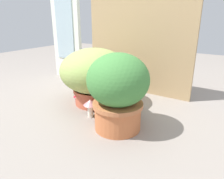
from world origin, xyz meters
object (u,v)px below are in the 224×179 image
at_px(leafy_planter, 118,90).
at_px(mushroom_ornament_pink, 90,105).
at_px(cat, 128,99).
at_px(mushroom_ornament_red, 79,95).
at_px(grass_planter, 94,74).

relative_size(leafy_planter, mushroom_ornament_pink, 3.67).
height_order(leafy_planter, cat, leafy_planter).
bearing_deg(mushroom_ornament_pink, leafy_planter, -6.91).
relative_size(cat, mushroom_ornament_red, 3.08).
bearing_deg(grass_planter, mushroom_ornament_pink, -60.52).
bearing_deg(mushroom_ornament_red, grass_planter, 48.49).
relative_size(mushroom_ornament_red, mushroom_ornament_pink, 0.85).
xyz_separation_m(grass_planter, leafy_planter, (0.35, -0.23, 0.01)).
xyz_separation_m(cat, mushroom_ornament_pink, (-0.20, -0.15, -0.03)).
bearing_deg(mushroom_ornament_red, leafy_planter, -18.28).
relative_size(grass_planter, mushroom_ornament_red, 4.79).
bearing_deg(mushroom_ornament_red, mushroom_ornament_pink, -29.72).
distance_m(grass_planter, cat, 0.34).
bearing_deg(cat, leafy_planter, -79.85).
height_order(grass_planter, leafy_planter, leafy_planter).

